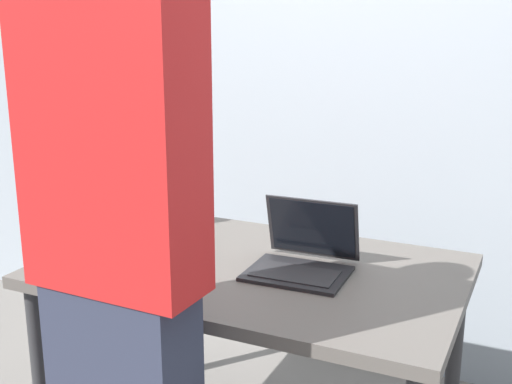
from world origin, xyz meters
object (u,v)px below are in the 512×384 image
at_px(beer_bottle_amber, 177,198).
at_px(person_figure, 119,277).
at_px(laptop, 303,256).
at_px(beer_bottle_brown, 138,195).

height_order(beer_bottle_amber, person_figure, person_figure).
distance_m(laptop, beer_bottle_brown, 0.78).
distance_m(beer_bottle_amber, person_figure, 0.95).
bearing_deg(beer_bottle_brown, beer_bottle_amber, 27.10).
bearing_deg(beer_bottle_amber, laptop, -20.93).
bearing_deg(beer_bottle_brown, laptop, -12.61).
height_order(laptop, person_figure, person_figure).
bearing_deg(person_figure, beer_bottle_amber, 113.48).
relative_size(beer_bottle_amber, person_figure, 0.16).
bearing_deg(laptop, person_figure, -110.87).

